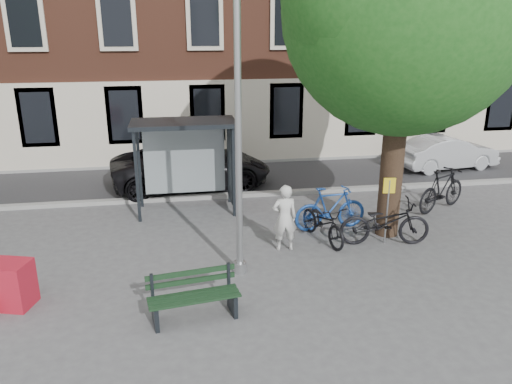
{
  "coord_description": "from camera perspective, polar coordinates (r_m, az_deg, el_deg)",
  "views": [
    {
      "loc": [
        -1.24,
        -9.64,
        5.08
      ],
      "look_at": [
        0.56,
        1.24,
        1.4
      ],
      "focal_mm": 35.0,
      "sensor_mm": 36.0,
      "label": 1
    }
  ],
  "objects": [
    {
      "name": "curb_near",
      "position": [
        15.52,
        -4.3,
        -0.47
      ],
      "size": [
        40.0,
        0.25,
        0.12
      ],
      "primitive_type": "cube",
      "color": "gray",
      "rests_on": "ground"
    },
    {
      "name": "lamppost",
      "position": [
        9.98,
        -2.02,
        5.15
      ],
      "size": [
        0.28,
        0.35,
        6.11
      ],
      "color": "#9EA0A3",
      "rests_on": "ground"
    },
    {
      "name": "bike_d",
      "position": [
        15.28,
        20.49,
        0.27
      ],
      "size": [
        2.09,
        1.46,
        1.24
      ],
      "primitive_type": "imported",
      "rotation": [
        0.0,
        0.0,
        2.05
      ],
      "color": "black",
      "rests_on": "ground"
    },
    {
      "name": "bike_b",
      "position": [
        13.08,
        8.51,
        -1.85
      ],
      "size": [
        1.99,
        0.75,
        1.17
      ],
      "primitive_type": "imported",
      "rotation": [
        0.0,
        0.0,
        1.68
      ],
      "color": "#1A4191",
      "rests_on": "ground"
    },
    {
      "name": "red_stand",
      "position": [
        10.66,
        -26.59,
        -9.4
      ],
      "size": [
        1.03,
        0.83,
        0.9
      ],
      "primitive_type": "cube",
      "rotation": [
        0.0,
        0.0,
        -0.29
      ],
      "color": "#AB1627",
      "rests_on": "ground"
    },
    {
      "name": "tree_right",
      "position": [
        12.22,
        17.17,
        20.21
      ],
      "size": [
        5.76,
        5.6,
        8.2
      ],
      "color": "black",
      "rests_on": "ground"
    },
    {
      "name": "notice_sign",
      "position": [
        12.34,
        14.88,
        -0.68
      ],
      "size": [
        0.29,
        0.07,
        1.67
      ],
      "rotation": [
        0.0,
        0.0,
        -0.14
      ],
      "color": "#9EA0A3",
      "rests_on": "ground"
    },
    {
      "name": "car_dark",
      "position": [
        16.49,
        -7.37,
        2.96
      ],
      "size": [
        5.41,
        2.98,
        1.43
      ],
      "primitive_type": "imported",
      "rotation": [
        0.0,
        0.0,
        1.69
      ],
      "color": "black",
      "rests_on": "ground"
    },
    {
      "name": "car_silver",
      "position": [
        19.85,
        20.99,
        4.24
      ],
      "size": [
        3.91,
        1.81,
        1.24
      ],
      "primitive_type": "imported",
      "rotation": [
        0.0,
        0.0,
        1.71
      ],
      "color": "#B8BCC1",
      "rests_on": "ground"
    },
    {
      "name": "bike_a",
      "position": [
        12.46,
        14.5,
        -3.37
      ],
      "size": [
        2.26,
        1.05,
        1.14
      ],
      "primitive_type": "imported",
      "rotation": [
        0.0,
        0.0,
        1.43
      ],
      "color": "black",
      "rests_on": "ground"
    },
    {
      "name": "ground",
      "position": [
        10.96,
        -1.85,
        -9.16
      ],
      "size": [
        90.0,
        90.0,
        0.0
      ],
      "primitive_type": "plane",
      "color": "#4C4C4F",
      "rests_on": "ground"
    },
    {
      "name": "bench",
      "position": [
        9.31,
        -7.13,
        -11.94
      ],
      "size": [
        1.71,
        0.78,
        0.85
      ],
      "rotation": [
        0.0,
        0.0,
        0.15
      ],
      "color": "#1E2328",
      "rests_on": "ground"
    },
    {
      "name": "road",
      "position": [
        17.44,
        -4.9,
        1.47
      ],
      "size": [
        40.0,
        4.0,
        0.01
      ],
      "primitive_type": "cube",
      "color": "#28282B",
      "rests_on": "ground"
    },
    {
      "name": "bike_c",
      "position": [
        12.4,
        7.67,
        -3.46
      ],
      "size": [
        1.12,
        1.96,
        0.98
      ],
      "primitive_type": "imported",
      "rotation": [
        0.0,
        0.0,
        0.27
      ],
      "color": "black",
      "rests_on": "ground"
    },
    {
      "name": "bus_shelter",
      "position": [
        14.12,
        -6.61,
        5.39
      ],
      "size": [
        2.85,
        1.45,
        2.62
      ],
      "color": "#1E2328",
      "rests_on": "ground"
    },
    {
      "name": "painter",
      "position": [
        11.72,
        3.29,
        -2.96
      ],
      "size": [
        0.6,
        0.4,
        1.61
      ],
      "primitive_type": "imported",
      "rotation": [
        0.0,
        0.0,
        3.12
      ],
      "color": "silver",
      "rests_on": "ground"
    },
    {
      "name": "curb_far",
      "position": [
        19.34,
        -5.39,
        3.33
      ],
      "size": [
        40.0,
        0.25,
        0.12
      ],
      "primitive_type": "cube",
      "color": "gray",
      "rests_on": "ground"
    }
  ]
}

